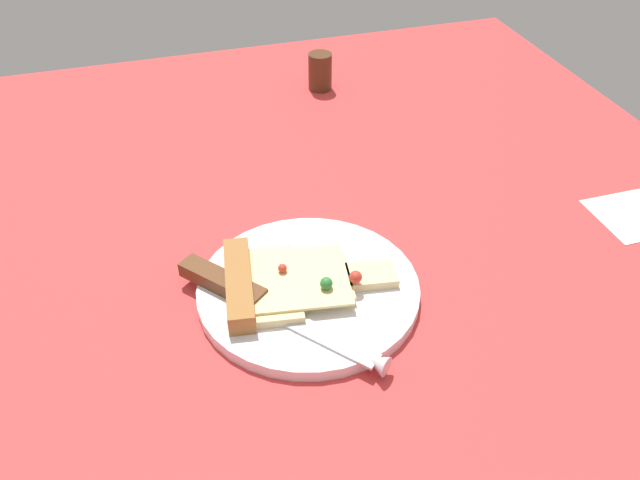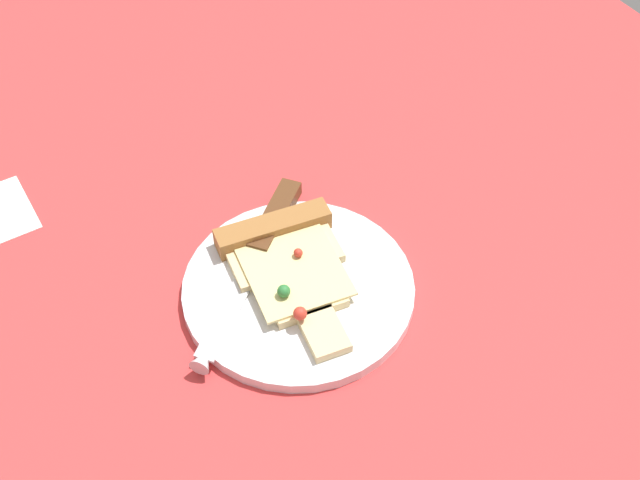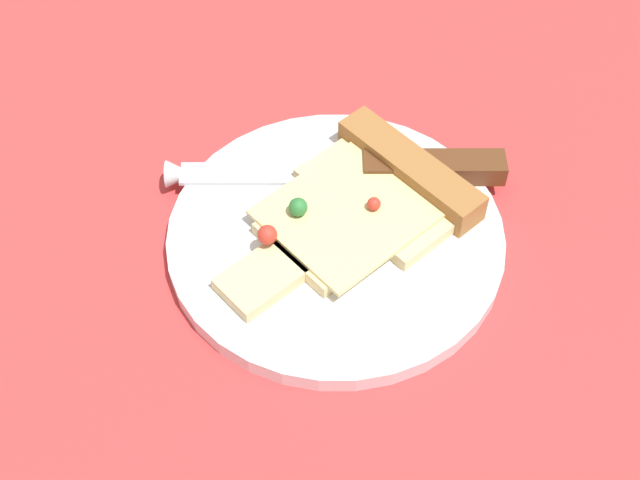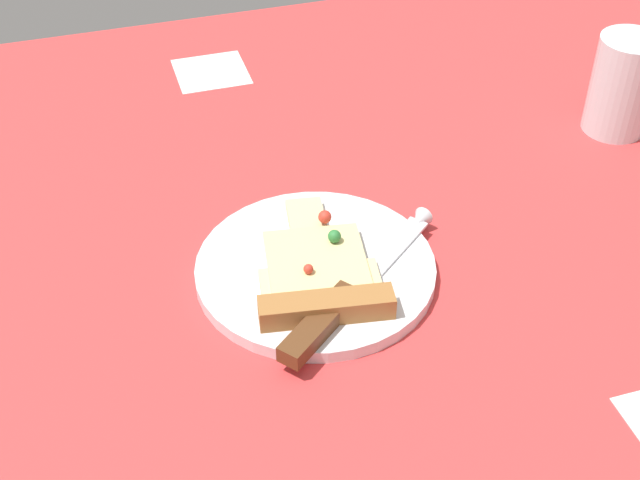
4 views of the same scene
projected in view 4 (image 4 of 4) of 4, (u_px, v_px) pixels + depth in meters
The scene contains 5 objects.
ground_plane at pixel (371, 353), 79.25cm from camera, with size 133.07×133.07×3.00cm.
plate at pixel (315, 269), 84.53cm from camera, with size 22.84×22.84×1.31cm, color silver.
pizza_slice at pixel (320, 276), 81.66cm from camera, with size 12.47×18.38×2.60cm.
knife at pixel (348, 295), 80.00cm from camera, with size 19.85×16.89×2.45cm.
drinking_glass at pixel (622, 85), 100.79cm from camera, with size 7.20×7.20×11.50cm, color silver.
Camera 4 is at (20.23, 50.43, 57.28)cm, focal length 49.98 mm.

